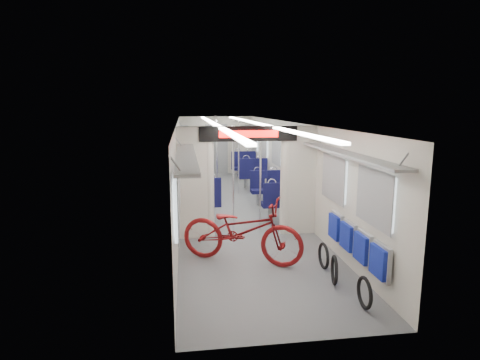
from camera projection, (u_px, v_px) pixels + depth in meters
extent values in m
plane|color=#515456|center=(235.00, 211.00, 10.50)|extent=(12.00, 12.00, 0.00)
cube|color=beige|center=(178.00, 169.00, 10.09)|extent=(0.02, 12.00, 2.30)
cube|color=beige|center=(290.00, 166.00, 10.49)|extent=(0.02, 12.00, 2.30)
cube|color=beige|center=(216.00, 145.00, 16.13)|extent=(2.90, 0.02, 2.30)
cube|color=beige|center=(304.00, 248.00, 4.45)|extent=(2.90, 0.02, 2.30)
cube|color=silver|center=(235.00, 122.00, 10.08)|extent=(2.90, 12.00, 0.02)
cube|color=white|center=(213.00, 124.00, 10.01)|extent=(0.12, 11.40, 0.04)
cube|color=white|center=(257.00, 123.00, 10.16)|extent=(0.12, 11.40, 0.04)
cube|color=beige|center=(193.00, 190.00, 8.21)|extent=(0.65, 0.18, 2.00)
cube|color=beige|center=(300.00, 187.00, 8.52)|extent=(0.65, 0.18, 2.00)
cube|color=beige|center=(248.00, 134.00, 8.16)|extent=(2.90, 0.18, 0.30)
cylinder|color=beige|center=(209.00, 190.00, 8.26)|extent=(0.20, 0.20, 2.00)
cylinder|color=beige|center=(285.00, 188.00, 8.48)|extent=(0.20, 0.20, 2.00)
cube|color=black|center=(249.00, 134.00, 8.05)|extent=(2.00, 0.03, 0.30)
cube|color=#FF0C07|center=(249.00, 134.00, 8.03)|extent=(1.20, 0.02, 0.14)
cube|color=silver|center=(176.00, 204.00, 5.37)|extent=(0.04, 1.00, 0.75)
cube|color=silver|center=(376.00, 198.00, 5.76)|extent=(0.04, 1.00, 0.75)
cube|color=silver|center=(178.00, 182.00, 6.93)|extent=(0.04, 1.00, 0.75)
cube|color=silver|center=(335.00, 178.00, 7.32)|extent=(0.04, 1.00, 0.75)
cube|color=silver|center=(179.00, 161.00, 9.56)|extent=(0.04, 1.00, 0.75)
cube|color=silver|center=(295.00, 159.00, 9.95)|extent=(0.04, 1.00, 0.75)
cube|color=silver|center=(180.00, 152.00, 11.41)|extent=(0.04, 1.00, 0.75)
cube|color=silver|center=(277.00, 151.00, 11.80)|extent=(0.04, 1.00, 0.75)
cube|color=silver|center=(180.00, 146.00, 13.26)|extent=(0.04, 1.00, 0.75)
cube|color=silver|center=(264.00, 145.00, 13.65)|extent=(0.04, 1.00, 0.75)
cube|color=silver|center=(180.00, 141.00, 15.02)|extent=(0.04, 1.00, 0.75)
cube|color=silver|center=(255.00, 140.00, 15.40)|extent=(0.04, 1.00, 0.75)
cube|color=gray|center=(186.00, 156.00, 6.07)|extent=(0.30, 3.60, 0.04)
cube|color=gray|center=(346.00, 154.00, 6.42)|extent=(0.30, 3.60, 0.04)
cube|color=gray|center=(184.00, 132.00, 11.92)|extent=(0.30, 7.60, 0.04)
cube|color=gray|center=(268.00, 131.00, 12.26)|extent=(0.30, 7.60, 0.04)
cube|color=gray|center=(217.00, 149.00, 16.10)|extent=(0.90, 0.05, 2.00)
imported|color=maroon|center=(242.00, 230.00, 6.96)|extent=(2.30, 1.62, 1.15)
cube|color=gray|center=(382.00, 262.00, 5.55)|extent=(0.06, 0.44, 0.50)
cube|color=navy|center=(378.00, 262.00, 5.54)|extent=(0.06, 0.40, 0.42)
cube|color=gray|center=(364.00, 248.00, 6.08)|extent=(0.06, 0.44, 0.50)
cube|color=navy|center=(361.00, 248.00, 6.07)|extent=(0.06, 0.40, 0.42)
cube|color=gray|center=(350.00, 236.00, 6.62)|extent=(0.06, 0.44, 0.50)
cube|color=navy|center=(346.00, 237.00, 6.61)|extent=(0.06, 0.40, 0.42)
cube|color=gray|center=(337.00, 227.00, 7.15)|extent=(0.06, 0.44, 0.50)
cube|color=navy|center=(334.00, 227.00, 7.14)|extent=(0.06, 0.40, 0.42)
torus|color=black|center=(364.00, 294.00, 5.40)|extent=(0.06, 0.45, 0.45)
torus|color=black|center=(334.00, 271.00, 6.13)|extent=(0.15, 0.46, 0.46)
torus|color=black|center=(324.00, 257.00, 6.73)|extent=(0.05, 0.45, 0.45)
cube|color=#0C0C37|center=(210.00, 203.00, 9.63)|extent=(0.49, 0.46, 0.10)
cylinder|color=gray|center=(211.00, 212.00, 9.67)|extent=(0.10, 0.10, 0.35)
cube|color=#0C0C37|center=(211.00, 191.00, 9.39)|extent=(0.49, 0.09, 0.60)
torus|color=silver|center=(211.00, 178.00, 9.33)|extent=(0.25, 0.03, 0.25)
cube|color=#0C0C37|center=(206.00, 188.00, 11.44)|extent=(0.49, 0.46, 0.10)
cylinder|color=gray|center=(206.00, 196.00, 11.48)|extent=(0.10, 0.10, 0.35)
cube|color=#0C0C37|center=(205.00, 175.00, 11.56)|extent=(0.49, 0.09, 0.60)
torus|color=silver|center=(205.00, 164.00, 11.50)|extent=(0.25, 0.03, 0.25)
cube|color=#0C0C37|center=(191.00, 204.00, 9.57)|extent=(0.49, 0.46, 0.10)
cylinder|color=gray|center=(191.00, 213.00, 9.61)|extent=(0.10, 0.10, 0.35)
cube|color=#0C0C37|center=(191.00, 191.00, 9.32)|extent=(0.49, 0.09, 0.60)
torus|color=silver|center=(190.00, 179.00, 9.27)|extent=(0.25, 0.03, 0.25)
cube|color=#0C0C37|center=(189.00, 188.00, 11.37)|extent=(0.49, 0.46, 0.10)
cylinder|color=gray|center=(190.00, 196.00, 11.41)|extent=(0.10, 0.10, 0.35)
cube|color=#0C0C37|center=(189.00, 175.00, 11.49)|extent=(0.49, 0.09, 0.60)
torus|color=silver|center=(189.00, 165.00, 11.44)|extent=(0.25, 0.03, 0.25)
cube|color=#0C0C37|center=(270.00, 204.00, 9.51)|extent=(0.41, 0.38, 0.10)
cylinder|color=gray|center=(270.00, 214.00, 9.56)|extent=(0.10, 0.10, 0.35)
cube|color=#0C0C37|center=(272.00, 194.00, 9.31)|extent=(0.41, 0.07, 0.50)
torus|color=silver|center=(272.00, 183.00, 9.27)|extent=(0.21, 0.03, 0.21)
cube|color=#0C0C37|center=(258.00, 191.00, 11.01)|extent=(0.41, 0.38, 0.10)
cylinder|color=gray|center=(258.00, 199.00, 11.06)|extent=(0.10, 0.10, 0.35)
cube|color=#0C0C37|center=(257.00, 179.00, 11.11)|extent=(0.41, 0.07, 0.50)
torus|color=silver|center=(257.00, 171.00, 11.06)|extent=(0.21, 0.03, 0.21)
cube|color=#0C0C37|center=(289.00, 204.00, 9.58)|extent=(0.41, 0.38, 0.10)
cylinder|color=gray|center=(289.00, 213.00, 9.62)|extent=(0.10, 0.10, 0.35)
cube|color=#0C0C37|center=(291.00, 193.00, 9.37)|extent=(0.41, 0.07, 0.50)
torus|color=silver|center=(292.00, 182.00, 9.33)|extent=(0.21, 0.03, 0.21)
cube|color=#0C0C37|center=(275.00, 191.00, 11.08)|extent=(0.41, 0.38, 0.10)
cylinder|color=gray|center=(275.00, 198.00, 11.12)|extent=(0.10, 0.10, 0.35)
cube|color=#0C0C37|center=(274.00, 179.00, 11.17)|extent=(0.41, 0.07, 0.50)
torus|color=silver|center=(274.00, 170.00, 11.13)|extent=(0.21, 0.03, 0.21)
cube|color=#0C0C37|center=(204.00, 179.00, 12.82)|extent=(0.43, 0.41, 0.10)
cylinder|color=gray|center=(204.00, 186.00, 12.86)|extent=(0.10, 0.10, 0.35)
cube|color=#0C0C37|center=(204.00, 170.00, 12.60)|extent=(0.43, 0.08, 0.53)
torus|color=silver|center=(204.00, 162.00, 12.55)|extent=(0.22, 0.03, 0.22)
cube|color=#0C0C37|center=(201.00, 171.00, 14.42)|extent=(0.43, 0.41, 0.10)
cylinder|color=gray|center=(201.00, 177.00, 14.46)|extent=(0.10, 0.10, 0.35)
cube|color=#0C0C37|center=(201.00, 162.00, 14.52)|extent=(0.43, 0.08, 0.53)
torus|color=silver|center=(201.00, 154.00, 14.47)|extent=(0.22, 0.03, 0.22)
cube|color=#0C0C37|center=(189.00, 179.00, 12.75)|extent=(0.43, 0.41, 0.10)
cylinder|color=gray|center=(189.00, 186.00, 12.79)|extent=(0.10, 0.10, 0.35)
cube|color=#0C0C37|center=(189.00, 171.00, 12.54)|extent=(0.43, 0.08, 0.53)
torus|color=silver|center=(188.00, 162.00, 12.49)|extent=(0.22, 0.03, 0.22)
cube|color=#0C0C37|center=(188.00, 171.00, 14.35)|extent=(0.43, 0.41, 0.10)
cylinder|color=gray|center=(188.00, 178.00, 14.39)|extent=(0.10, 0.10, 0.35)
cube|color=#0C0C37|center=(188.00, 162.00, 14.45)|extent=(0.43, 0.08, 0.53)
torus|color=silver|center=(188.00, 155.00, 14.41)|extent=(0.22, 0.03, 0.22)
cube|color=#0C0C37|center=(245.00, 176.00, 13.31)|extent=(0.47, 0.44, 0.10)
cylinder|color=gray|center=(245.00, 183.00, 13.35)|extent=(0.10, 0.10, 0.35)
cube|color=#0C0C37|center=(246.00, 167.00, 13.07)|extent=(0.47, 0.08, 0.57)
torus|color=silver|center=(246.00, 159.00, 13.02)|extent=(0.24, 0.03, 0.24)
cube|color=#0C0C37|center=(238.00, 168.00, 15.02)|extent=(0.47, 0.44, 0.10)
cylinder|color=gray|center=(238.00, 174.00, 15.06)|extent=(0.10, 0.10, 0.35)
cube|color=#0C0C37|center=(238.00, 159.00, 15.13)|extent=(0.47, 0.08, 0.57)
torus|color=silver|center=(238.00, 151.00, 15.08)|extent=(0.24, 0.03, 0.24)
cube|color=#0C0C37|center=(259.00, 176.00, 13.37)|extent=(0.47, 0.44, 0.10)
cylinder|color=gray|center=(259.00, 183.00, 13.41)|extent=(0.10, 0.10, 0.35)
cube|color=#0C0C37|center=(260.00, 167.00, 13.14)|extent=(0.47, 0.08, 0.57)
torus|color=silver|center=(260.00, 158.00, 13.09)|extent=(0.24, 0.03, 0.24)
cube|color=#0C0C37|center=(250.00, 168.00, 15.09)|extent=(0.47, 0.44, 0.10)
cylinder|color=gray|center=(250.00, 174.00, 15.13)|extent=(0.10, 0.10, 0.35)
cube|color=#0C0C37|center=(250.00, 159.00, 15.20)|extent=(0.47, 0.08, 0.57)
torus|color=silver|center=(250.00, 151.00, 15.15)|extent=(0.24, 0.03, 0.24)
cylinder|color=silver|center=(233.00, 179.00, 8.61)|extent=(0.04, 0.04, 2.30)
cylinder|color=silver|center=(260.00, 179.00, 8.69)|extent=(0.04, 0.04, 2.30)
cylinder|color=silver|center=(217.00, 159.00, 11.84)|extent=(0.04, 0.04, 2.30)
cylinder|color=silver|center=(239.00, 157.00, 12.34)|extent=(0.04, 0.04, 2.30)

